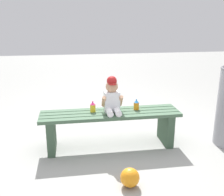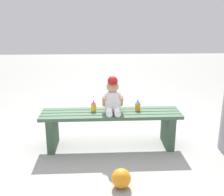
# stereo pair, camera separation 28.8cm
# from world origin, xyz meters

# --- Properties ---
(ground_plane) EXTENTS (16.00, 16.00, 0.00)m
(ground_plane) POSITION_xyz_m (0.00, 0.00, 0.00)
(ground_plane) COLOR #999993
(park_bench) EXTENTS (1.56, 0.36, 0.42)m
(park_bench) POSITION_xyz_m (0.00, -0.00, 0.28)
(park_bench) COLOR #47664C
(park_bench) RESTS_ON ground_plane
(child_figure) EXTENTS (0.23, 0.27, 0.40)m
(child_figure) POSITION_xyz_m (0.02, 0.01, 0.59)
(child_figure) COLOR white
(child_figure) RESTS_ON park_bench
(sippy_cup_left) EXTENTS (0.06, 0.06, 0.12)m
(sippy_cup_left) POSITION_xyz_m (-0.19, 0.05, 0.47)
(sippy_cup_left) COLOR yellow
(sippy_cup_left) RESTS_ON park_bench
(sippy_cup_right) EXTENTS (0.06, 0.06, 0.12)m
(sippy_cup_right) POSITION_xyz_m (0.31, 0.05, 0.47)
(sippy_cup_right) COLOR orange
(sippy_cup_right) RESTS_ON park_bench
(toy_ball) EXTENTS (0.17, 0.17, 0.17)m
(toy_ball) POSITION_xyz_m (0.05, -0.79, 0.09)
(toy_ball) COLOR orange
(toy_ball) RESTS_ON ground_plane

